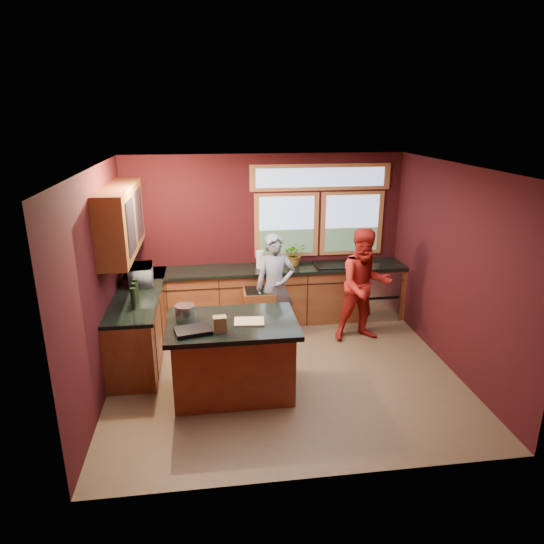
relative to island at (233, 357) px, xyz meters
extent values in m
plane|color=brown|center=(0.69, 0.38, -0.48)|extent=(4.50, 4.50, 0.00)
cube|color=black|center=(0.69, 2.38, 0.87)|extent=(4.50, 0.02, 2.70)
cube|color=black|center=(0.69, -1.62, 0.87)|extent=(4.50, 0.02, 2.70)
cube|color=black|center=(-1.56, 0.38, 0.87)|extent=(0.02, 4.00, 2.70)
cube|color=black|center=(2.94, 0.38, 0.87)|extent=(0.02, 4.00, 2.70)
cube|color=silver|center=(0.69, 0.38, 2.22)|extent=(4.50, 4.00, 0.02)
cube|color=#8EA1C4|center=(1.04, 2.37, 1.07)|extent=(1.06, 0.02, 1.06)
cube|color=#8EA1C4|center=(2.14, 2.37, 1.07)|extent=(1.06, 0.02, 1.06)
cube|color=#9A552C|center=(1.59, 2.37, 1.84)|extent=(2.30, 0.02, 0.42)
cube|color=#5D2216|center=(-1.38, 1.23, 1.47)|extent=(0.36, 1.80, 0.90)
cube|color=#5D2216|center=(0.69, 2.08, -0.04)|extent=(4.50, 0.60, 0.88)
cube|color=black|center=(0.69, 2.07, 0.43)|extent=(4.50, 0.64, 0.05)
cube|color=#B7B7BC|center=(2.54, 2.06, -0.05)|extent=(0.60, 0.58, 0.85)
cube|color=black|center=(1.79, 2.04, 0.43)|extent=(0.66, 0.46, 0.05)
cube|color=#5D2216|center=(-1.26, 1.23, -0.04)|extent=(0.60, 2.30, 0.88)
cube|color=black|center=(-1.25, 1.23, 0.43)|extent=(0.64, 2.30, 0.05)
cube|color=#5D2216|center=(0.00, 0.00, -0.04)|extent=(1.40, 0.90, 0.88)
cube|color=black|center=(0.00, 0.00, 0.44)|extent=(1.55, 1.05, 0.06)
imported|color=slate|center=(0.73, 1.48, 0.33)|extent=(0.60, 0.40, 1.62)
imported|color=maroon|center=(2.03, 1.22, 0.38)|extent=(0.88, 0.70, 1.73)
imported|color=#999999|center=(-1.23, 1.55, 0.59)|extent=(0.40, 0.54, 0.28)
imported|color=#999999|center=(1.14, 2.13, 0.64)|extent=(0.35, 0.30, 0.38)
cylinder|color=white|center=(0.57, 2.08, 0.59)|extent=(0.12, 0.12, 0.28)
cube|color=tan|center=(0.20, -0.05, 0.48)|extent=(0.37, 0.28, 0.02)
cylinder|color=silver|center=(-0.55, 0.15, 0.56)|extent=(0.24, 0.24, 0.18)
cube|color=brown|center=(-0.15, -0.25, 0.56)|extent=(0.16, 0.13, 0.18)
cube|color=black|center=(-0.45, -0.25, 0.49)|extent=(0.45, 0.36, 0.05)
camera|label=1|loc=(-0.24, -5.29, 2.83)|focal=32.00mm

